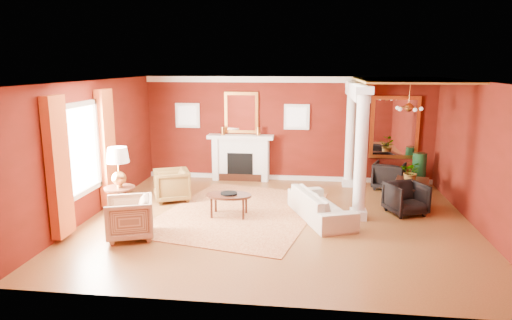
# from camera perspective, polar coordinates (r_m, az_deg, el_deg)

# --- Properties ---
(ground) EXTENTS (8.00, 8.00, 0.00)m
(ground) POSITION_cam_1_polar(r_m,az_deg,el_deg) (9.74, 2.70, -7.51)
(ground) COLOR brown
(ground) RESTS_ON ground
(room_shell) EXTENTS (8.04, 7.04, 2.92)m
(room_shell) POSITION_cam_1_polar(r_m,az_deg,el_deg) (9.27, 2.82, 4.34)
(room_shell) COLOR #64150E
(room_shell) RESTS_ON ground
(fireplace) EXTENTS (1.85, 0.42, 1.29)m
(fireplace) POSITION_cam_1_polar(r_m,az_deg,el_deg) (12.90, -1.91, 0.32)
(fireplace) COLOR white
(fireplace) RESTS_ON ground
(overmantel_mirror) EXTENTS (0.95, 0.07, 1.15)m
(overmantel_mirror) POSITION_cam_1_polar(r_m,az_deg,el_deg) (12.84, -1.86, 5.93)
(overmantel_mirror) COLOR #EBA345
(overmantel_mirror) RESTS_ON fireplace
(flank_window_left) EXTENTS (0.70, 0.07, 0.70)m
(flank_window_left) POSITION_cam_1_polar(r_m,az_deg,el_deg) (13.19, -8.55, 5.53)
(flank_window_left) COLOR white
(flank_window_left) RESTS_ON room_shell
(flank_window_right) EXTENTS (0.70, 0.07, 0.70)m
(flank_window_right) POSITION_cam_1_polar(r_m,az_deg,el_deg) (12.71, 5.10, 5.38)
(flank_window_right) COLOR white
(flank_window_right) RESTS_ON room_shell
(left_window) EXTENTS (0.21, 2.55, 2.60)m
(left_window) POSITION_cam_1_polar(r_m,az_deg,el_deg) (9.87, -20.67, 0.55)
(left_window) COLOR white
(left_window) RESTS_ON room_shell
(column_front) EXTENTS (0.36, 0.36, 2.80)m
(column_front) POSITION_cam_1_polar(r_m,az_deg,el_deg) (9.69, 13.00, 0.84)
(column_front) COLOR white
(column_front) RESTS_ON ground
(column_back) EXTENTS (0.36, 0.36, 2.80)m
(column_back) POSITION_cam_1_polar(r_m,az_deg,el_deg) (12.34, 11.75, 3.23)
(column_back) COLOR white
(column_back) RESTS_ON ground
(header_beam) EXTENTS (0.30, 3.20, 0.32)m
(header_beam) POSITION_cam_1_polar(r_m,az_deg,el_deg) (11.13, 12.46, 8.46)
(header_beam) COLOR white
(header_beam) RESTS_ON column_front
(amber_ceiling) EXTENTS (2.30, 3.40, 0.04)m
(amber_ceiling) POSITION_cam_1_polar(r_m,az_deg,el_deg) (11.13, 18.57, 9.42)
(amber_ceiling) COLOR gold
(amber_ceiling) RESTS_ON room_shell
(dining_mirror) EXTENTS (1.30, 0.07, 1.70)m
(dining_mirror) POSITION_cam_1_polar(r_m,az_deg,el_deg) (12.92, 16.94, 3.90)
(dining_mirror) COLOR #EBA345
(dining_mirror) RESTS_ON room_shell
(chandelier) EXTENTS (0.60, 0.62, 0.75)m
(chandelier) POSITION_cam_1_polar(r_m,az_deg,el_deg) (11.23, 18.56, 6.25)
(chandelier) COLOR #B47838
(chandelier) RESTS_ON room_shell
(crown_trim) EXTENTS (8.00, 0.08, 0.16)m
(crown_trim) POSITION_cam_1_polar(r_m,az_deg,el_deg) (12.65, 4.04, 10.00)
(crown_trim) COLOR white
(crown_trim) RESTS_ON room_shell
(base_trim) EXTENTS (8.00, 0.08, 0.12)m
(base_trim) POSITION_cam_1_polar(r_m,az_deg,el_deg) (13.03, 3.86, -2.22)
(base_trim) COLOR white
(base_trim) RESTS_ON ground
(rug) EXTENTS (3.97, 4.77, 0.02)m
(rug) POSITION_cam_1_polar(r_m,az_deg,el_deg) (10.20, -2.01, -6.55)
(rug) COLOR maroon
(rug) RESTS_ON ground
(sofa) EXTENTS (1.31, 2.13, 0.80)m
(sofa) POSITION_cam_1_polar(r_m,az_deg,el_deg) (9.79, 8.12, -5.05)
(sofa) COLOR beige
(sofa) RESTS_ON ground
(armchair_leopard) EXTENTS (1.02, 1.04, 0.84)m
(armchair_leopard) POSITION_cam_1_polar(r_m,az_deg,el_deg) (11.15, -10.52, -2.93)
(armchair_leopard) COLOR black
(armchair_leopard) RESTS_ON ground
(armchair_stripe) EXTENTS (1.02, 1.05, 0.86)m
(armchair_stripe) POSITION_cam_1_polar(r_m,az_deg,el_deg) (8.98, -15.56, -6.75)
(armchair_stripe) COLOR tan
(armchair_stripe) RESTS_ON ground
(coffee_table) EXTENTS (0.98, 0.98, 0.49)m
(coffee_table) POSITION_cam_1_polar(r_m,az_deg,el_deg) (9.85, -3.40, -4.55)
(coffee_table) COLOR black
(coffee_table) RESTS_ON ground
(coffee_book) EXTENTS (0.15, 0.02, 0.20)m
(coffee_book) POSITION_cam_1_polar(r_m,az_deg,el_deg) (9.77, -3.68, -3.81)
(coffee_book) COLOR black
(coffee_book) RESTS_ON coffee_table
(side_table) EXTENTS (0.63, 0.63, 1.58)m
(side_table) POSITION_cam_1_polar(r_m,az_deg,el_deg) (9.80, -16.79, -1.38)
(side_table) COLOR black
(side_table) RESTS_ON ground
(dining_table) EXTENTS (0.80, 1.44, 0.76)m
(dining_table) POSITION_cam_1_polar(r_m,az_deg,el_deg) (11.46, 19.00, -3.18)
(dining_table) COLOR black
(dining_table) RESTS_ON ground
(dining_chair_near) EXTENTS (0.97, 0.94, 0.77)m
(dining_chair_near) POSITION_cam_1_polar(r_m,az_deg,el_deg) (10.54, 18.25, -4.41)
(dining_chair_near) COLOR black
(dining_chair_near) RESTS_ON ground
(dining_chair_far) EXTENTS (0.95, 0.92, 0.78)m
(dining_chair_far) POSITION_cam_1_polar(r_m,az_deg,el_deg) (12.50, 16.28, -1.74)
(dining_chair_far) COLOR black
(dining_chair_far) RESTS_ON ground
(green_urn) EXTENTS (0.40, 0.40, 0.97)m
(green_urn) POSITION_cam_1_polar(r_m,az_deg,el_deg) (12.77, 19.64, -1.72)
(green_urn) COLOR #123A1B
(green_urn) RESTS_ON ground
(potted_plant) EXTENTS (0.65, 0.68, 0.41)m
(potted_plant) POSITION_cam_1_polar(r_m,az_deg,el_deg) (11.30, 18.92, -0.32)
(potted_plant) COLOR #26591E
(potted_plant) RESTS_ON dining_table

